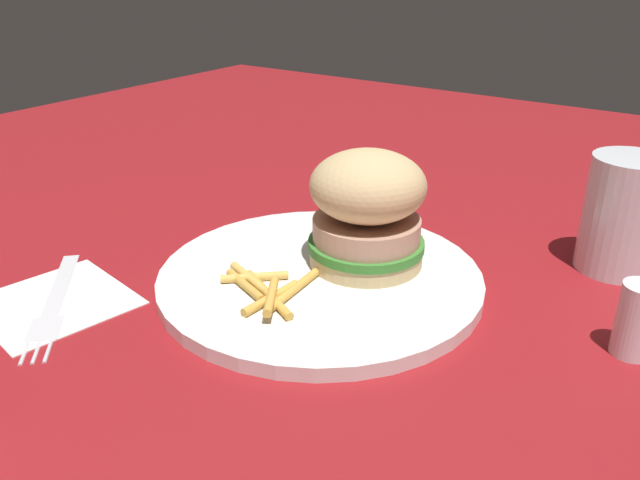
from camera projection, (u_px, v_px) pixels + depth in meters
The scene contains 8 objects.
ground_plane at pixel (322, 275), 0.57m from camera, with size 1.60×1.60×0.00m, color maroon.
plate at pixel (320, 278), 0.55m from camera, with size 0.28×0.28×0.01m, color white.
sandwich at pixel (367, 209), 0.54m from camera, with size 0.10×0.10×0.10m.
fries_pile at pixel (267, 288), 0.51m from camera, with size 0.10×0.09×0.01m.
napkin at pixel (55, 302), 0.52m from camera, with size 0.11×0.11×0.00m, color white.
fork at pixel (54, 300), 0.52m from camera, with size 0.14×0.13×0.00m.
drink_glass at pixel (623, 221), 0.56m from camera, with size 0.07×0.07×0.10m.
salt_shaker at pixel (637, 320), 0.45m from camera, with size 0.03×0.03×0.06m, color white.
Camera 1 is at (0.29, -0.41, 0.26)m, focal length 35.96 mm.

